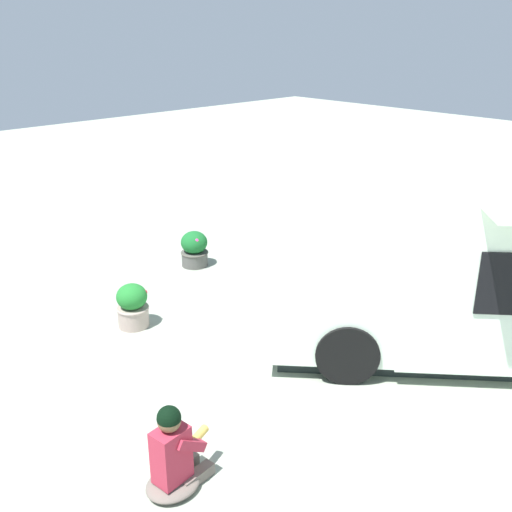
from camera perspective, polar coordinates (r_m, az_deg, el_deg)
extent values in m
plane|color=#97A18E|center=(7.72, 12.37, -9.33)|extent=(40.00, 40.00, 0.00)
cube|color=white|center=(7.53, 7.07, -1.12)|extent=(2.48, 2.53, 1.62)
cube|color=black|center=(7.43, 1.70, 1.05)|extent=(1.18, 1.31, 0.62)
cube|color=#212927|center=(8.19, 18.85, -7.32)|extent=(4.60, 4.38, 0.20)
cylinder|color=black|center=(8.69, 7.92, -2.61)|extent=(0.70, 0.66, 0.74)
cylinder|color=black|center=(6.96, 8.76, -9.17)|extent=(0.70, 0.66, 0.74)
ellipsoid|color=#6B6057|center=(5.72, -7.98, -20.87)|extent=(0.49, 0.56, 0.12)
cube|color=#6B6057|center=(5.76, -5.70, -20.34)|extent=(0.15, 0.37, 0.11)
cube|color=#6B6057|center=(5.87, -7.15, -19.45)|extent=(0.15, 0.37, 0.11)
cube|color=#AD2B3F|center=(5.51, -8.15, -18.40)|extent=(0.25, 0.34, 0.53)
sphere|color=brown|center=(5.28, -8.37, -15.39)|extent=(0.21, 0.21, 0.21)
sphere|color=black|center=(5.27, -8.38, -15.16)|extent=(0.21, 0.21, 0.21)
cube|color=#AD2B3F|center=(5.48, -6.35, -17.60)|extent=(0.13, 0.35, 0.28)
cube|color=#AD2B3F|center=(5.59, -7.78, -16.75)|extent=(0.13, 0.35, 0.28)
cylinder|color=gold|center=(5.67, -5.74, -16.99)|extent=(0.18, 0.31, 0.08)
cube|color=orange|center=(5.66, -5.74, -16.87)|extent=(0.13, 0.26, 0.02)
cylinder|color=#4F4D49|center=(10.21, -5.91, -0.24)|extent=(0.45, 0.45, 0.25)
torus|color=#4F4A42|center=(10.17, -5.94, 0.34)|extent=(0.47, 0.47, 0.04)
ellipsoid|color=#186229|center=(10.11, -5.98, 1.31)|extent=(0.45, 0.45, 0.38)
sphere|color=#E92974|center=(10.22, -6.03, 2.13)|extent=(0.06, 0.06, 0.06)
sphere|color=#CD4079|center=(9.93, -5.71, 1.46)|extent=(0.07, 0.07, 0.07)
sphere|color=#DE3B88|center=(10.17, -5.08, 1.78)|extent=(0.08, 0.08, 0.08)
sphere|color=#D24378|center=(10.17, -5.33, 2.06)|extent=(0.06, 0.06, 0.06)
sphere|color=#D03292|center=(9.92, -5.73, 1.19)|extent=(0.06, 0.06, 0.06)
sphere|color=#D63187|center=(9.93, -5.74, 1.49)|extent=(0.08, 0.08, 0.08)
cylinder|color=#A38C82|center=(8.33, -11.72, -5.71)|extent=(0.42, 0.42, 0.29)
torus|color=#A28C82|center=(8.28, -11.78, -4.92)|extent=(0.45, 0.45, 0.04)
ellipsoid|color=#21742B|center=(8.20, -11.87, -3.85)|extent=(0.42, 0.42, 0.36)
sphere|color=#E03045|center=(8.34, -12.32, -3.25)|extent=(0.06, 0.06, 0.06)
sphere|color=red|center=(8.20, -10.70, -3.46)|extent=(0.09, 0.09, 0.09)
sphere|color=#CF204B|center=(8.04, -12.18, -3.73)|extent=(0.05, 0.05, 0.05)
cylinder|color=#1F4F30|center=(10.77, 3.68, 2.57)|extent=(0.54, 0.54, 0.81)
ellipsoid|color=#175038|center=(10.64, 3.74, 4.87)|extent=(0.55, 0.55, 0.12)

